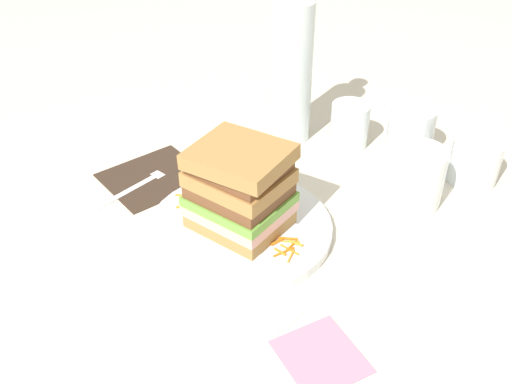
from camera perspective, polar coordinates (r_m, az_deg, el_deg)
The scene contains 29 objects.
ground_plane at distance 0.81m, azimuth -0.22°, elevation -4.16°, with size 3.00×3.00×0.00m, color beige.
main_plate at distance 0.81m, azimuth -1.56°, elevation -3.56°, with size 0.26×0.26×0.02m, color white.
sandwich at distance 0.77m, azimuth -1.62°, elevation 0.36°, with size 0.15×0.13×0.13m.
carrot_shred_0 at distance 0.86m, azimuth -4.95°, elevation -0.60°, with size 0.00×0.00×0.02m, color orange.
carrot_shred_1 at distance 0.86m, azimuth -4.75°, elevation -0.40°, with size 0.00×0.00×0.03m, color orange.
carrot_shred_2 at distance 0.85m, azimuth -5.40°, elevation -1.22°, with size 0.00×0.00×0.02m, color orange.
carrot_shred_3 at distance 0.86m, azimuth -7.03°, elevation -0.36°, with size 0.00×0.00×0.03m, color orange.
carrot_shred_4 at distance 0.85m, azimuth -7.14°, elevation -1.11°, with size 0.00×0.00×0.03m, color orange.
carrot_shred_5 at distance 0.87m, azimuth -7.19°, elevation -0.22°, with size 0.00×0.00×0.02m, color orange.
carrot_shred_6 at distance 0.85m, azimuth -4.97°, elevation -0.98°, with size 0.00×0.00×0.03m, color orange.
carrot_shred_7 at distance 0.84m, azimuth -7.07°, elevation -1.37°, with size 0.00×0.00×0.02m, color orange.
carrot_shred_8 at distance 0.78m, azimuth 3.89°, elevation -5.00°, with size 0.00×0.00×0.02m, color orange.
carrot_shred_9 at distance 0.76m, azimuth 3.44°, elevation -6.26°, with size 0.00×0.00×0.03m, color orange.
carrot_shred_10 at distance 0.78m, azimuth 2.38°, elevation -4.70°, with size 0.00×0.00×0.02m, color orange.
carrot_shred_11 at distance 0.77m, azimuth 3.42°, elevation -5.33°, with size 0.00×0.00×0.03m, color orange.
carrot_shred_12 at distance 0.76m, azimuth 2.74°, elevation -5.88°, with size 0.00×0.00×0.03m, color orange.
carrot_shred_13 at distance 0.78m, azimuth 3.42°, elevation -4.85°, with size 0.00×0.00×0.02m, color orange.
carrot_shred_14 at distance 0.76m, azimuth 2.39°, elevation -5.86°, with size 0.00×0.00×0.02m, color orange.
carrot_shred_15 at distance 0.77m, azimuth 3.38°, elevation -5.60°, with size 0.00×0.00×0.03m, color orange.
carrot_shred_16 at distance 0.78m, azimuth 3.15°, elevation -4.56°, with size 0.00×0.00×0.03m, color orange.
napkin_dark at distance 0.94m, azimuth -9.96°, elevation 1.49°, with size 0.13×0.15×0.00m, color #38281E.
fork at distance 0.93m, azimuth -11.03°, elevation 1.06°, with size 0.03×0.17×0.00m.
knife at distance 0.73m, azimuth 6.45°, elevation -9.72°, with size 0.02×0.20×0.00m.
juice_glass at distance 0.88m, azimuth 15.36°, elevation 1.06°, with size 0.08×0.08×0.09m.
water_bottle at distance 0.98m, azimuth 3.54°, elevation 12.30°, with size 0.07×0.07×0.29m.
empty_tumbler_0 at distance 1.01m, azimuth 9.13°, elevation 6.49°, with size 0.07×0.07×0.08m, color silver.
empty_tumbler_1 at distance 0.99m, azimuth 14.88°, elevation 5.65°, with size 0.07×0.07×0.09m, color silver.
empty_tumbler_2 at distance 0.96m, azimuth 20.64°, elevation 2.87°, with size 0.08×0.08×0.07m, color silver.
napkin_pink at distance 0.67m, azimuth 6.36°, elevation -15.66°, with size 0.09×0.08×0.00m, color pink.
Camera 1 is at (0.46, -0.42, 0.52)m, focal length 40.88 mm.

